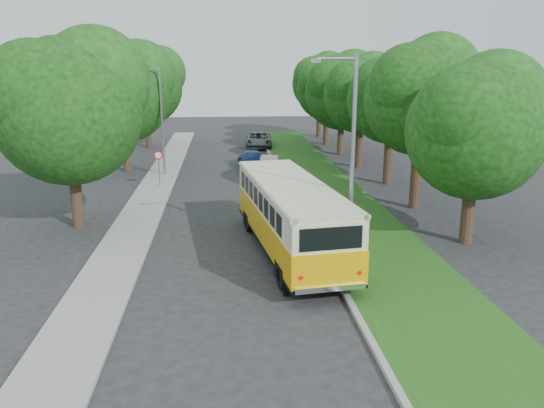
{
  "coord_description": "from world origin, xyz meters",
  "views": [
    {
      "loc": [
        -0.44,
        -21.38,
        7.64
      ],
      "look_at": [
        1.72,
        1.83,
        1.5
      ],
      "focal_mm": 35.0,
      "sensor_mm": 36.0,
      "label": 1
    }
  ],
  "objects": [
    {
      "name": "car_grey",
      "position": [
        2.96,
        28.74,
        0.73
      ],
      "size": [
        2.77,
        5.38,
        1.45
      ],
      "primitive_type": "imported",
      "rotation": [
        0.0,
        0.0,
        -0.07
      ],
      "color": "#525459",
      "rests_on": "ground"
    },
    {
      "name": "vintage_bus",
      "position": [
        2.25,
        -0.64,
        1.56
      ],
      "size": [
        3.98,
        10.74,
        3.11
      ],
      "primitive_type": null,
      "rotation": [
        0.0,
        0.0,
        0.13
      ],
      "color": "#F8B007",
      "rests_on": "ground"
    },
    {
      "name": "sidewalk",
      "position": [
        -4.8,
        5.0,
        0.06
      ],
      "size": [
        2.2,
        70.0,
        0.12
      ],
      "primitive_type": "cube",
      "color": "gray",
      "rests_on": "ground"
    },
    {
      "name": "lamppost_far",
      "position": [
        -4.7,
        16.0,
        4.12
      ],
      "size": [
        1.71,
        0.16,
        7.5
      ],
      "color": "gray",
      "rests_on": "ground"
    },
    {
      "name": "warning_sign",
      "position": [
        -4.5,
        11.98,
        1.71
      ],
      "size": [
        0.56,
        0.1,
        2.5
      ],
      "color": "gray",
      "rests_on": "ground"
    },
    {
      "name": "curb",
      "position": [
        3.6,
        5.0,
        0.07
      ],
      "size": [
        0.2,
        70.0,
        0.15
      ],
      "primitive_type": "cube",
      "color": "gray",
      "rests_on": "ground"
    },
    {
      "name": "car_blue",
      "position": [
        1.76,
        18.09,
        0.65
      ],
      "size": [
        2.27,
        4.64,
        1.3
      ],
      "primitive_type": "imported",
      "rotation": [
        0.0,
        0.0,
        0.1
      ],
      "color": "navy",
      "rests_on": "ground"
    },
    {
      "name": "grass_verge",
      "position": [
        5.95,
        5.0,
        0.07
      ],
      "size": [
        4.5,
        70.0,
        0.13
      ],
      "primitive_type": "cube",
      "color": "#245416",
      "rests_on": "ground"
    },
    {
      "name": "lamppost_near",
      "position": [
        4.21,
        -2.5,
        4.37
      ],
      "size": [
        1.71,
        0.16,
        8.0
      ],
      "color": "gray",
      "rests_on": "ground"
    },
    {
      "name": "car_white",
      "position": [
        2.89,
        16.31,
        0.61
      ],
      "size": [
        1.94,
        3.89,
        1.23
      ],
      "primitive_type": "imported",
      "rotation": [
        0.0,
        0.0,
        -0.18
      ],
      "color": "silver",
      "rests_on": "ground"
    },
    {
      "name": "car_silver",
      "position": [
        3.0,
        7.1,
        0.71
      ],
      "size": [
        1.88,
        4.23,
        1.41
      ],
      "primitive_type": "imported",
      "rotation": [
        0.0,
        0.0,
        0.05
      ],
      "color": "#B2B2B7",
      "rests_on": "ground"
    },
    {
      "name": "ground",
      "position": [
        0.0,
        0.0,
        0.0
      ],
      "size": [
        120.0,
        120.0,
        0.0
      ],
      "primitive_type": "plane",
      "color": "#252527",
      "rests_on": "ground"
    },
    {
      "name": "treeline",
      "position": [
        3.15,
        17.99,
        5.93
      ],
      "size": [
        24.27,
        41.91,
        9.46
      ],
      "color": "#332319",
      "rests_on": "ground"
    }
  ]
}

